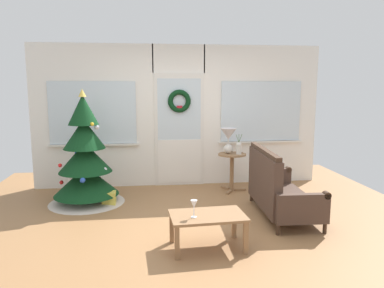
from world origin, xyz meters
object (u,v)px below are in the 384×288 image
(christmas_tree, at_px, (85,164))
(side_table, at_px, (232,165))
(gift_box, at_px, (109,198))
(settee_sofa, at_px, (277,190))
(flower_vase, at_px, (239,148))
(wine_glass, at_px, (194,205))
(table_lamp, at_px, (228,137))
(coffee_table, at_px, (208,219))

(christmas_tree, relative_size, side_table, 2.68)
(side_table, bearing_deg, christmas_tree, -171.73)
(christmas_tree, relative_size, gift_box, 8.67)
(christmas_tree, height_order, settee_sofa, christmas_tree)
(christmas_tree, bearing_deg, flower_vase, 6.60)
(wine_glass, bearing_deg, christmas_tree, 126.95)
(settee_sofa, xyz_separation_m, table_lamp, (-0.41, 1.32, 0.57))
(flower_vase, xyz_separation_m, coffee_table, (-0.89, -2.15, -0.44))
(wine_glass, bearing_deg, side_table, 67.24)
(christmas_tree, relative_size, flower_vase, 5.08)
(christmas_tree, xyz_separation_m, gift_box, (0.36, -0.15, -0.52))
(table_lamp, height_order, wine_glass, table_lamp)
(christmas_tree, height_order, side_table, christmas_tree)
(flower_vase, bearing_deg, table_lamp, 147.99)
(settee_sofa, distance_m, flower_vase, 1.31)
(table_lamp, bearing_deg, gift_box, -164.73)
(side_table, bearing_deg, settee_sofa, -74.64)
(gift_box, bearing_deg, coffee_table, -53.58)
(christmas_tree, distance_m, side_table, 2.44)
(coffee_table, distance_m, gift_box, 2.14)
(flower_vase, xyz_separation_m, gift_box, (-2.15, -0.44, -0.68))
(coffee_table, bearing_deg, wine_glass, -156.88)
(flower_vase, bearing_deg, coffee_table, -112.55)
(settee_sofa, bearing_deg, coffee_table, -140.87)
(christmas_tree, xyz_separation_m, settee_sofa, (2.76, -0.93, -0.25))
(table_lamp, distance_m, flower_vase, 0.25)
(christmas_tree, distance_m, flower_vase, 2.53)
(christmas_tree, relative_size, table_lamp, 4.04)
(side_table, bearing_deg, coffee_table, -109.74)
(table_lamp, bearing_deg, side_table, -33.69)
(table_lamp, relative_size, coffee_table, 0.51)
(settee_sofa, height_order, side_table, settee_sofa)
(settee_sofa, distance_m, side_table, 1.33)
(table_lamp, relative_size, flower_vase, 1.26)
(side_table, xyz_separation_m, coffee_table, (-0.79, -2.21, -0.14))
(coffee_table, relative_size, wine_glass, 4.46)
(settee_sofa, distance_m, table_lamp, 1.50)
(side_table, distance_m, coffee_table, 2.36)
(side_table, height_order, wine_glass, side_table)
(wine_glass, distance_m, gift_box, 2.13)
(christmas_tree, height_order, coffee_table, christmas_tree)
(flower_vase, relative_size, coffee_table, 0.40)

